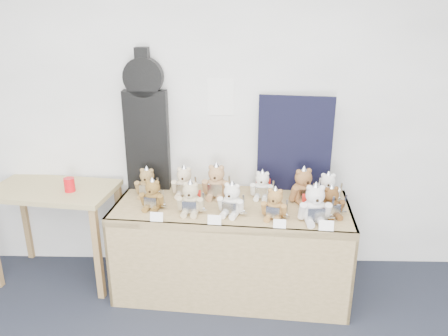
{
  "coord_description": "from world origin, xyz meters",
  "views": [
    {
      "loc": [
        0.32,
        -0.99,
        2.15
      ],
      "look_at": [
        0.24,
        1.98,
        1.08
      ],
      "focal_mm": 35.0,
      "sensor_mm": 36.0,
      "label": 1
    }
  ],
  "objects_px": {
    "guitar_case": "(146,122)",
    "teddy_front_far_left": "(153,195)",
    "red_cup": "(69,185)",
    "display_table": "(231,227)",
    "teddy_back_left": "(184,183)",
    "side_table": "(54,203)",
    "teddy_front_centre": "(232,200)",
    "teddy_back_end": "(327,189)",
    "teddy_back_far_left": "(147,183)",
    "teddy_back_right": "(303,187)",
    "teddy_front_end": "(331,203)",
    "teddy_back_centre_left": "(216,182)",
    "teddy_front_far_right": "(315,205)",
    "teddy_front_right": "(275,205)",
    "teddy_front_left": "(191,199)",
    "teddy_back_centre_right": "(262,186)"
  },
  "relations": [
    {
      "from": "display_table",
      "to": "teddy_front_far_right",
      "type": "xyz_separation_m",
      "value": [
        0.59,
        -0.2,
        0.29
      ]
    },
    {
      "from": "teddy_front_far_left",
      "to": "teddy_front_centre",
      "type": "relative_size",
      "value": 0.94
    },
    {
      "from": "side_table",
      "to": "guitar_case",
      "type": "bearing_deg",
      "value": 22.73
    },
    {
      "from": "teddy_back_right",
      "to": "red_cup",
      "type": "bearing_deg",
      "value": 160.72
    },
    {
      "from": "teddy_front_left",
      "to": "teddy_back_right",
      "type": "bearing_deg",
      "value": 18.86
    },
    {
      "from": "teddy_front_far_right",
      "to": "display_table",
      "type": "bearing_deg",
      "value": 158.85
    },
    {
      "from": "teddy_back_centre_right",
      "to": "teddy_back_far_left",
      "type": "height_order",
      "value": "teddy_back_far_left"
    },
    {
      "from": "teddy_front_right",
      "to": "teddy_front_end",
      "type": "distance_m",
      "value": 0.41
    },
    {
      "from": "teddy_back_left",
      "to": "display_table",
      "type": "bearing_deg",
      "value": -24.77
    },
    {
      "from": "display_table",
      "to": "teddy_back_left",
      "type": "relative_size",
      "value": 6.76
    },
    {
      "from": "side_table",
      "to": "red_cup",
      "type": "bearing_deg",
      "value": -12.82
    },
    {
      "from": "teddy_front_far_right",
      "to": "teddy_back_centre_left",
      "type": "xyz_separation_m",
      "value": [
        -0.71,
        0.42,
        -0.0
      ]
    },
    {
      "from": "side_table",
      "to": "teddy_back_far_left",
      "type": "xyz_separation_m",
      "value": [
        0.76,
        0.02,
        0.17
      ]
    },
    {
      "from": "teddy_back_centre_right",
      "to": "teddy_back_right",
      "type": "distance_m",
      "value": 0.32
    },
    {
      "from": "guitar_case",
      "to": "teddy_front_far_left",
      "type": "xyz_separation_m",
      "value": [
        0.1,
        -0.41,
        -0.46
      ]
    },
    {
      "from": "teddy_front_right",
      "to": "teddy_back_end",
      "type": "bearing_deg",
      "value": 50.97
    },
    {
      "from": "display_table",
      "to": "guitar_case",
      "type": "height_order",
      "value": "guitar_case"
    },
    {
      "from": "teddy_front_end",
      "to": "teddy_front_centre",
      "type": "bearing_deg",
      "value": 163.76
    },
    {
      "from": "display_table",
      "to": "teddy_front_far_right",
      "type": "bearing_deg",
      "value": -13.94
    },
    {
      "from": "side_table",
      "to": "teddy_back_left",
      "type": "xyz_separation_m",
      "value": [
        1.06,
        0.03,
        0.17
      ]
    },
    {
      "from": "teddy_front_far_left",
      "to": "teddy_back_far_left",
      "type": "distance_m",
      "value": 0.25
    },
    {
      "from": "guitar_case",
      "to": "teddy_back_centre_left",
      "type": "height_order",
      "value": "guitar_case"
    },
    {
      "from": "red_cup",
      "to": "teddy_front_far_left",
      "type": "relative_size",
      "value": 0.42
    },
    {
      "from": "teddy_front_centre",
      "to": "teddy_front_far_right",
      "type": "xyz_separation_m",
      "value": [
        0.58,
        -0.1,
        0.01
      ]
    },
    {
      "from": "display_table",
      "to": "teddy_front_end",
      "type": "height_order",
      "value": "teddy_front_end"
    },
    {
      "from": "teddy_back_centre_left",
      "to": "teddy_back_centre_right",
      "type": "relative_size",
      "value": 1.21
    },
    {
      "from": "teddy_front_far_left",
      "to": "teddy_front_end",
      "type": "xyz_separation_m",
      "value": [
        1.3,
        -0.1,
        0.0
      ]
    },
    {
      "from": "guitar_case",
      "to": "teddy_back_left",
      "type": "height_order",
      "value": "guitar_case"
    },
    {
      "from": "guitar_case",
      "to": "teddy_back_centre_right",
      "type": "height_order",
      "value": "guitar_case"
    },
    {
      "from": "teddy_front_right",
      "to": "teddy_front_far_right",
      "type": "xyz_separation_m",
      "value": [
        0.27,
        -0.05,
        0.02
      ]
    },
    {
      "from": "display_table",
      "to": "teddy_back_far_left",
      "type": "xyz_separation_m",
      "value": [
        -0.67,
        0.22,
        0.27
      ]
    },
    {
      "from": "teddy_front_far_right",
      "to": "teddy_back_far_left",
      "type": "bearing_deg",
      "value": 159.55
    },
    {
      "from": "teddy_back_far_left",
      "to": "teddy_back_right",
      "type": "bearing_deg",
      "value": 1.45
    },
    {
      "from": "teddy_back_centre_left",
      "to": "teddy_back_right",
      "type": "relative_size",
      "value": 0.98
    },
    {
      "from": "teddy_front_end",
      "to": "teddy_back_end",
      "type": "bearing_deg",
      "value": 69.25
    },
    {
      "from": "red_cup",
      "to": "teddy_front_centre",
      "type": "relative_size",
      "value": 0.4
    },
    {
      "from": "red_cup",
      "to": "teddy_back_right",
      "type": "bearing_deg",
      "value": -0.27
    },
    {
      "from": "side_table",
      "to": "teddy_front_end",
      "type": "xyz_separation_m",
      "value": [
        2.15,
        -0.32,
        0.17
      ]
    },
    {
      "from": "teddy_back_right",
      "to": "guitar_case",
      "type": "bearing_deg",
      "value": 148.73
    },
    {
      "from": "teddy_front_end",
      "to": "teddy_front_far_right",
      "type": "bearing_deg",
      "value": -161.72
    },
    {
      "from": "teddy_front_left",
      "to": "teddy_front_centre",
      "type": "bearing_deg",
      "value": 1.27
    },
    {
      "from": "teddy_back_end",
      "to": "teddy_back_far_left",
      "type": "distance_m",
      "value": 1.41
    },
    {
      "from": "teddy_back_end",
      "to": "teddy_back_far_left",
      "type": "relative_size",
      "value": 1.01
    },
    {
      "from": "teddy_back_right",
      "to": "teddy_back_end",
      "type": "height_order",
      "value": "teddy_back_right"
    },
    {
      "from": "teddy_front_far_left",
      "to": "teddy_back_centre_right",
      "type": "relative_size",
      "value": 1.03
    },
    {
      "from": "teddy_front_far_left",
      "to": "teddy_back_end",
      "type": "height_order",
      "value": "teddy_back_end"
    },
    {
      "from": "teddy_front_left",
      "to": "teddy_front_centre",
      "type": "height_order",
      "value": "teddy_front_centre"
    },
    {
      "from": "teddy_front_centre",
      "to": "display_table",
      "type": "bearing_deg",
      "value": 110.88
    },
    {
      "from": "teddy_front_right",
      "to": "teddy_back_end",
      "type": "xyz_separation_m",
      "value": [
        0.43,
        0.29,
        0.0
      ]
    },
    {
      "from": "teddy_front_left",
      "to": "teddy_back_left",
      "type": "relative_size",
      "value": 1.0
    }
  ]
}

